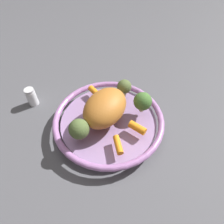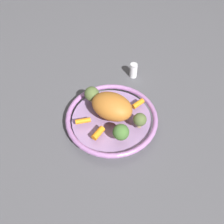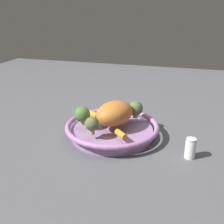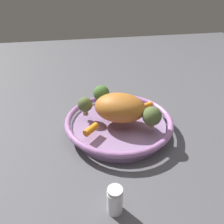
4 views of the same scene
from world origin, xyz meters
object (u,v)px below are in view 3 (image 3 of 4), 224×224
(serving_bowl, at_px, (112,130))
(baby_carrot_near_rim, at_px, (110,111))
(baby_carrot_back, at_px, (93,114))
(broccoli_floret_mid, at_px, (135,109))
(broccoli_floret_small, at_px, (92,124))
(salt_shaker, at_px, (190,148))
(baby_carrot_left, at_px, (121,134))
(broccoli_floret_edge, at_px, (82,114))
(roast_chicken_piece, at_px, (114,114))

(serving_bowl, relative_size, baby_carrot_near_rim, 6.31)
(baby_carrot_back, distance_m, broccoli_floret_mid, 0.16)
(baby_carrot_back, bearing_deg, serving_bowl, -23.90)
(serving_bowl, height_order, baby_carrot_near_rim, baby_carrot_near_rim)
(broccoli_floret_small, bearing_deg, salt_shaker, 4.75)
(broccoli_floret_mid, bearing_deg, serving_bowl, -130.36)
(baby_carrot_left, height_order, broccoli_floret_small, broccoli_floret_small)
(serving_bowl, xyz_separation_m, broccoli_floret_edge, (-0.10, -0.04, 0.06))
(roast_chicken_piece, relative_size, broccoli_floret_mid, 2.35)
(broccoli_floret_mid, bearing_deg, broccoli_floret_edge, -144.53)
(baby_carrot_back, xyz_separation_m, broccoli_floret_mid, (0.15, 0.04, 0.03))
(baby_carrot_near_rim, height_order, baby_carrot_left, baby_carrot_left)
(broccoli_floret_edge, height_order, broccoli_floret_small, broccoli_floret_edge)
(broccoli_floret_mid, xyz_separation_m, broccoli_floret_small, (-0.11, -0.18, -0.00))
(broccoli_floret_edge, bearing_deg, baby_carrot_back, 82.21)
(roast_chicken_piece, xyz_separation_m, baby_carrot_back, (-0.10, 0.04, -0.03))
(broccoli_floret_mid, height_order, broccoli_floret_edge, broccoli_floret_edge)
(salt_shaker, bearing_deg, broccoli_floret_mid, 143.63)
(broccoli_floret_edge, bearing_deg, roast_chicken_piece, 17.94)
(broccoli_floret_edge, bearing_deg, baby_carrot_near_rim, 66.47)
(serving_bowl, distance_m, broccoli_floret_mid, 0.12)
(roast_chicken_piece, bearing_deg, baby_carrot_left, -61.84)
(serving_bowl, distance_m, broccoli_floret_small, 0.12)
(roast_chicken_piece, distance_m, baby_carrot_back, 0.11)
(baby_carrot_back, distance_m, broccoli_floret_small, 0.15)
(baby_carrot_left, xyz_separation_m, salt_shaker, (0.22, 0.02, -0.03))
(serving_bowl, distance_m, baby_carrot_left, 0.11)
(baby_carrot_left, bearing_deg, serving_bowl, 121.54)
(baby_carrot_near_rim, xyz_separation_m, broccoli_floret_small, (-0.00, -0.20, 0.03))
(broccoli_floret_small, bearing_deg, baby_carrot_near_rim, 89.80)
(salt_shaker, bearing_deg, roast_chicken_piece, 165.31)
(roast_chicken_piece, bearing_deg, broccoli_floret_mid, 54.92)
(broccoli_floret_edge, distance_m, broccoli_floret_small, 0.08)
(broccoli_floret_mid, relative_size, broccoli_floret_small, 1.08)
(broccoli_floret_mid, distance_m, broccoli_floret_edge, 0.20)
(serving_bowl, distance_m, broccoli_floret_edge, 0.12)
(broccoli_floret_mid, distance_m, salt_shaker, 0.26)
(baby_carrot_back, xyz_separation_m, broccoli_floret_edge, (-0.01, -0.08, 0.03))
(broccoli_floret_small, bearing_deg, baby_carrot_left, 3.21)
(serving_bowl, xyz_separation_m, baby_carrot_back, (-0.09, 0.04, 0.03))
(baby_carrot_near_rim, xyz_separation_m, salt_shaker, (0.31, -0.17, -0.03))
(roast_chicken_piece, bearing_deg, baby_carrot_back, 156.38)
(baby_carrot_back, bearing_deg, baby_carrot_left, -42.48)
(roast_chicken_piece, height_order, baby_carrot_near_rim, roast_chicken_piece)
(baby_carrot_back, distance_m, baby_carrot_left, 0.19)
(roast_chicken_piece, bearing_deg, baby_carrot_near_rim, 114.93)
(serving_bowl, relative_size, baby_carrot_back, 6.74)
(broccoli_floret_small, bearing_deg, broccoli_floret_mid, 59.25)
(serving_bowl, bearing_deg, baby_carrot_near_rim, 111.18)
(broccoli_floret_mid, bearing_deg, salt_shaker, -36.37)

